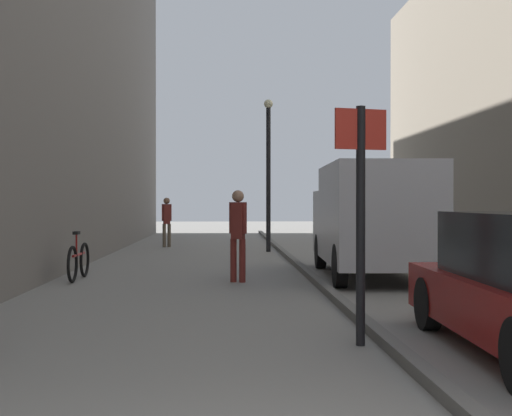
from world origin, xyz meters
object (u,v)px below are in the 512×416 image
object	(u,v)px
pedestrian_mid_block	(167,219)
delivery_van	(371,217)
lamp_post	(268,165)
street_sign_post	(361,203)
pedestrian_far_crossing	(238,229)
bicycle_leaning	(79,261)

from	to	relation	value
pedestrian_mid_block	delivery_van	world-z (taller)	delivery_van
pedestrian_mid_block	lamp_post	distance (m)	4.47
delivery_van	street_sign_post	size ratio (longest dim) A/B	2.06
pedestrian_mid_block	delivery_van	distance (m)	10.90
pedestrian_far_crossing	street_sign_post	distance (m)	6.06
street_sign_post	lamp_post	size ratio (longest dim) A/B	0.55
pedestrian_mid_block	lamp_post	size ratio (longest dim) A/B	0.36
pedestrian_far_crossing	lamp_post	world-z (taller)	lamp_post
pedestrian_mid_block	bicycle_leaning	world-z (taller)	pedestrian_mid_block
pedestrian_far_crossing	delivery_van	distance (m)	2.90
pedestrian_mid_block	bicycle_leaning	distance (m)	9.98
delivery_van	bicycle_leaning	world-z (taller)	delivery_van
pedestrian_mid_block	bicycle_leaning	bearing A→B (deg)	-107.80
street_sign_post	lamp_post	xyz separation A→B (m)	(-0.12, 13.98, 1.18)
pedestrian_far_crossing	bicycle_leaning	size ratio (longest dim) A/B	1.01
pedestrian_far_crossing	pedestrian_mid_block	bearing A→B (deg)	120.96
pedestrian_mid_block	lamp_post	bearing A→B (deg)	-47.82
delivery_van	lamp_post	bearing A→B (deg)	105.50
pedestrian_mid_block	delivery_van	bearing A→B (deg)	-74.97
pedestrian_mid_block	street_sign_post	size ratio (longest dim) A/B	0.66
delivery_van	lamp_post	xyz separation A→B (m)	(-1.68, 7.28, 1.48)
delivery_van	lamp_post	distance (m)	7.61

